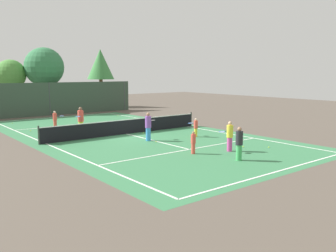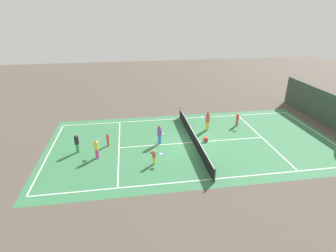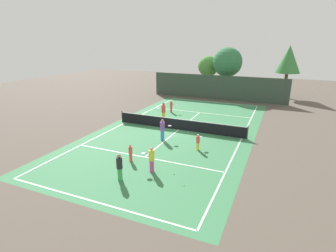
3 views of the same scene
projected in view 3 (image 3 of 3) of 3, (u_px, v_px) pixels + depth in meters
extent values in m
plane|color=brown|center=(179.00, 130.00, 23.60)|extent=(80.00, 80.00, 0.00)
cube|color=#387A4C|center=(179.00, 130.00, 23.60)|extent=(13.00, 25.00, 0.00)
cube|color=white|center=(126.00, 122.00, 25.69)|extent=(0.10, 24.00, 0.01)
cube|color=white|center=(242.00, 138.00, 21.51)|extent=(0.10, 24.00, 0.01)
cube|color=white|center=(91.00, 201.00, 13.13)|extent=(11.00, 0.10, 0.01)
cube|color=white|center=(213.00, 102.00, 34.07)|extent=(11.00, 0.10, 0.01)
cube|color=white|center=(145.00, 157.00, 18.02)|extent=(11.00, 0.10, 0.01)
cube|color=white|center=(200.00, 112.00, 29.18)|extent=(11.00, 0.10, 0.01)
cube|color=white|center=(179.00, 130.00, 23.60)|extent=(0.10, 12.80, 0.01)
cylinder|color=#333833|center=(122.00, 116.00, 25.67)|extent=(0.10, 0.10, 1.10)
cylinder|color=#333833|center=(247.00, 133.00, 21.19)|extent=(0.10, 0.10, 1.10)
cube|color=black|center=(179.00, 125.00, 23.45)|extent=(11.80, 0.03, 0.95)
cube|color=white|center=(179.00, 119.00, 23.30)|extent=(11.80, 0.04, 0.05)
cube|color=#384C3D|center=(217.00, 87.00, 35.32)|extent=(18.00, 0.06, 3.20)
cylinder|color=#3F4447|center=(159.00, 83.00, 38.54)|extent=(0.12, 0.12, 3.20)
cylinder|color=#3F4447|center=(217.00, 87.00, 35.32)|extent=(0.12, 0.12, 3.20)
cylinder|color=#3F4447|center=(286.00, 92.00, 32.10)|extent=(0.12, 0.12, 3.20)
cylinder|color=brown|center=(285.00, 85.00, 36.58)|extent=(0.43, 0.43, 3.37)
cone|color=#3D8442|center=(289.00, 59.00, 35.51)|extent=(3.25, 3.25, 3.61)
cylinder|color=brown|center=(226.00, 85.00, 37.51)|extent=(0.41, 0.41, 3.21)
sphere|color=#337547|center=(228.00, 62.00, 36.55)|extent=(4.02, 4.02, 4.02)
cylinder|color=brown|center=(208.00, 83.00, 39.77)|extent=(0.36, 0.36, 2.84)
sphere|color=#4C8E3D|center=(208.00, 66.00, 38.98)|extent=(3.00, 3.00, 3.00)
cylinder|color=yellow|center=(164.00, 117.00, 26.08)|extent=(0.31, 0.31, 0.85)
cylinder|color=#E54C3F|center=(164.00, 109.00, 25.83)|extent=(0.39, 0.39, 0.75)
sphere|color=brown|center=(163.00, 104.00, 25.68)|extent=(0.23, 0.23, 0.23)
cylinder|color=black|center=(160.00, 109.00, 25.68)|extent=(0.15, 0.17, 0.03)
torus|color=blue|center=(158.00, 109.00, 25.58)|extent=(0.47, 0.47, 0.03)
cylinder|color=silver|center=(158.00, 109.00, 25.58)|extent=(0.39, 0.39, 0.00)
cylinder|color=#E54C3F|center=(131.00, 157.00, 17.36)|extent=(0.20, 0.20, 0.54)
cylinder|color=#E54C3F|center=(130.00, 150.00, 17.20)|extent=(0.25, 0.25, 0.47)
sphere|color=#A37556|center=(130.00, 146.00, 17.11)|extent=(0.15, 0.15, 0.15)
cylinder|color=#388CD8|center=(162.00, 135.00, 21.02)|extent=(0.30, 0.30, 0.80)
cylinder|color=purple|center=(162.00, 126.00, 20.79)|extent=(0.37, 0.37, 0.70)
sphere|color=#A37556|center=(162.00, 121.00, 20.65)|extent=(0.22, 0.22, 0.22)
cylinder|color=black|center=(167.00, 126.00, 20.79)|extent=(0.19, 0.11, 0.03)
torus|color=black|center=(170.00, 126.00, 20.80)|extent=(0.44, 0.44, 0.03)
cylinder|color=silver|center=(170.00, 126.00, 20.80)|extent=(0.37, 0.37, 0.00)
cylinder|color=#D14799|center=(152.00, 166.00, 15.96)|extent=(0.27, 0.27, 0.74)
cylinder|color=yellow|center=(152.00, 155.00, 15.74)|extent=(0.34, 0.34, 0.65)
sphere|color=tan|center=(151.00, 149.00, 15.61)|extent=(0.20, 0.20, 0.20)
cylinder|color=black|center=(147.00, 154.00, 15.87)|extent=(0.20, 0.04, 0.03)
torus|color=blue|center=(143.00, 153.00, 15.98)|extent=(0.35, 0.35, 0.03)
cylinder|color=silver|center=(143.00, 153.00, 15.98)|extent=(0.29, 0.29, 0.00)
cylinder|color=yellow|center=(198.00, 146.00, 19.14)|extent=(0.21, 0.21, 0.57)
cylinder|color=#E54C3F|center=(198.00, 139.00, 18.98)|extent=(0.26, 0.26, 0.49)
sphere|color=beige|center=(198.00, 135.00, 18.88)|extent=(0.15, 0.15, 0.15)
cylinder|color=black|center=(199.00, 138.00, 19.21)|extent=(0.04, 0.20, 0.03)
torus|color=blue|center=(200.00, 137.00, 19.43)|extent=(0.34, 0.34, 0.03)
cylinder|color=silver|center=(200.00, 137.00, 19.43)|extent=(0.28, 0.28, 0.00)
cylinder|color=#E54C3F|center=(171.00, 110.00, 29.14)|extent=(0.23, 0.23, 0.62)
cylinder|color=#E54C3F|center=(171.00, 104.00, 28.96)|extent=(0.29, 0.29, 0.55)
sphere|color=beige|center=(171.00, 101.00, 28.85)|extent=(0.17, 0.17, 0.17)
cylinder|color=black|center=(174.00, 104.00, 28.88)|extent=(0.20, 0.06, 0.03)
torus|color=blue|center=(176.00, 105.00, 28.81)|extent=(0.37, 0.37, 0.03)
cylinder|color=silver|center=(176.00, 105.00, 28.81)|extent=(0.31, 0.31, 0.00)
cylinder|color=#3FA559|center=(120.00, 174.00, 14.97)|extent=(0.27, 0.27, 0.75)
cylinder|color=#232328|center=(119.00, 163.00, 14.76)|extent=(0.34, 0.34, 0.65)
sphere|color=#A37556|center=(119.00, 156.00, 14.62)|extent=(0.20, 0.20, 0.20)
cube|color=red|center=(182.00, 124.00, 24.59)|extent=(0.38, 0.30, 0.36)
sphere|color=#CCE533|center=(182.00, 122.00, 24.56)|extent=(0.07, 0.07, 0.07)
sphere|color=#CCE533|center=(183.00, 122.00, 24.54)|extent=(0.07, 0.07, 0.07)
sphere|color=#CCE533|center=(174.00, 174.00, 15.73)|extent=(0.07, 0.07, 0.07)
sphere|color=#CCE533|center=(141.00, 118.00, 27.04)|extent=(0.07, 0.07, 0.07)
sphere|color=#CCE533|center=(163.00, 123.00, 25.41)|extent=(0.07, 0.07, 0.07)
sphere|color=#CCE533|center=(184.00, 185.00, 14.50)|extent=(0.07, 0.07, 0.07)
sphere|color=#CCE533|center=(160.00, 143.00, 20.52)|extent=(0.07, 0.07, 0.07)
sphere|color=#CCE533|center=(157.00, 110.00, 30.01)|extent=(0.07, 0.07, 0.07)
sphere|color=#CCE533|center=(188.00, 132.00, 22.77)|extent=(0.07, 0.07, 0.07)
sphere|color=#CCE533|center=(249.00, 111.00, 29.89)|extent=(0.07, 0.07, 0.07)
sphere|color=#CCE533|center=(175.00, 102.00, 34.29)|extent=(0.07, 0.07, 0.07)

